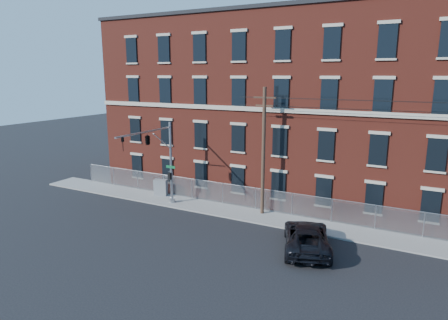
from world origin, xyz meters
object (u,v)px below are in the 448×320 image
at_px(utility_pole_near, 263,149).
at_px(utility_cabinet, 161,187).
at_px(traffic_signal_mast, 153,147).
at_px(pickup_truck, 307,237).

distance_m(utility_pole_near, utility_cabinet, 11.05).
distance_m(traffic_signal_mast, utility_cabinet, 6.10).
xyz_separation_m(pickup_truck, utility_cabinet, (-15.05, 4.70, 0.02)).
height_order(pickup_truck, utility_cabinet, pickup_truck).
distance_m(pickup_truck, utility_cabinet, 15.77).
bearing_deg(utility_cabinet, utility_pole_near, -16.38).
bearing_deg(traffic_signal_mast, utility_cabinet, 120.90).
bearing_deg(pickup_truck, traffic_signal_mast, -24.37).
relative_size(traffic_signal_mast, utility_pole_near, 0.70).
height_order(traffic_signal_mast, utility_cabinet, traffic_signal_mast).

